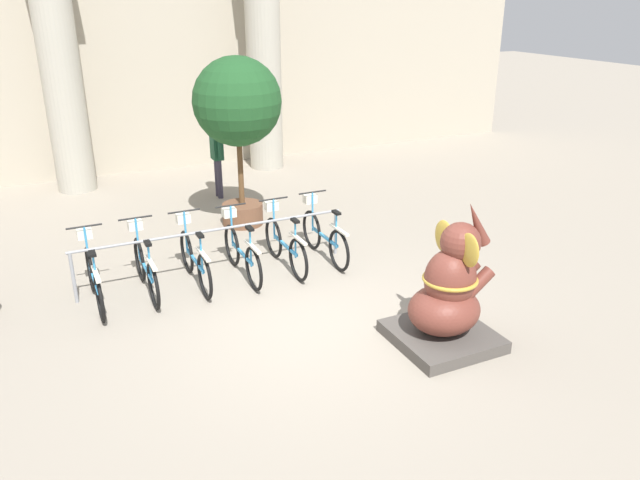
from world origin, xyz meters
name	(u,v)px	position (x,y,z in m)	size (l,w,h in m)	color
ground_plane	(318,322)	(0.00, 0.00, 0.00)	(60.00, 60.00, 0.00)	gray
building_facade	(157,40)	(0.00, 8.60, 3.00)	(20.00, 0.20, 6.00)	#B2A893
column_left	(60,66)	(-2.21, 7.60, 2.62)	(1.00, 1.00, 5.16)	#ADA899
column_right	(264,57)	(2.21, 7.60, 2.62)	(1.00, 1.00, 5.16)	#ADA899
bike_rack	(215,238)	(-0.77, 1.95, 0.61)	(4.14, 0.05, 0.77)	gray
bicycle_0	(94,277)	(-2.54, 1.80, 0.40)	(0.48, 1.66, 1.01)	black
bicycle_1	(145,267)	(-1.84, 1.85, 0.40)	(0.48, 1.66, 1.01)	black
bicycle_2	(194,258)	(-1.13, 1.84, 0.40)	(0.48, 1.66, 1.01)	black
bicycle_3	(241,251)	(-0.42, 1.80, 0.40)	(0.48, 1.66, 1.01)	black
bicycle_4	(284,243)	(0.29, 1.82, 0.40)	(0.48, 1.66, 1.01)	black
bicycle_5	(324,235)	(0.99, 1.87, 0.40)	(0.48, 1.66, 1.01)	black
elephant_statue	(448,297)	(1.22, -1.11, 0.61)	(1.17, 1.17, 1.81)	#4C4742
person_pedestrian	(217,150)	(0.43, 5.74, 1.00)	(0.22, 0.47, 1.67)	#383342
potted_tree	(238,108)	(0.34, 3.97, 2.14)	(1.55, 1.55, 3.04)	brown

